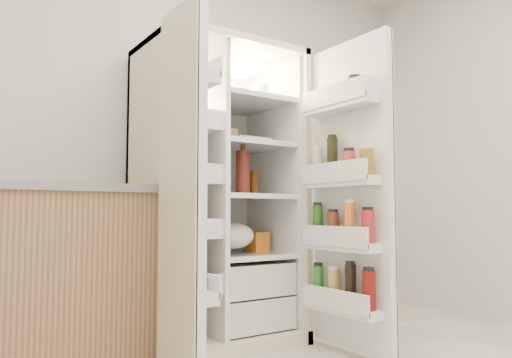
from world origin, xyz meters
TOP-DOWN VIEW (x-y plane):
  - wall_back at (0.00, 2.00)m, footprint 4.00×0.02m
  - refrigerator at (0.04, 1.65)m, footprint 0.92×0.70m
  - freezer_door at (-0.47, 1.05)m, footprint 0.15×0.40m
  - fridge_door at (0.51, 0.96)m, footprint 0.17×0.58m
  - kitchen_counter at (-1.05, 1.67)m, footprint 1.27×0.68m

SIDE VIEW (x-z plane):
  - kitchen_counter at x=-1.05m, z-range 0.00..0.93m
  - refrigerator at x=0.04m, z-range -0.16..1.64m
  - fridge_door at x=0.51m, z-range 0.01..1.73m
  - freezer_door at x=-0.47m, z-range 0.03..1.75m
  - wall_back at x=0.00m, z-range 0.00..2.70m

